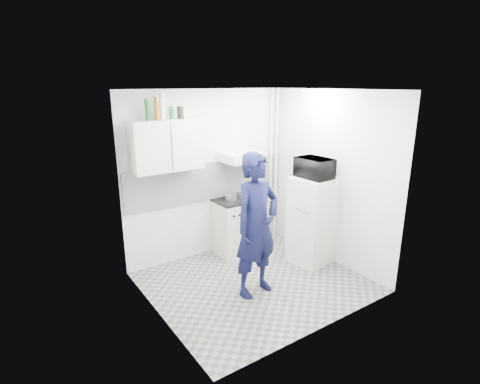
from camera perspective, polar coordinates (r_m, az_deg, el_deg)
floor at (r=5.39m, az=2.28°, el=-13.55°), size 2.80×2.80×0.00m
ceiling at (r=4.68m, az=2.65°, el=15.31°), size 2.80×2.80×0.00m
wall_back at (r=5.89m, az=-4.83°, el=2.68°), size 2.80×0.00×2.80m
wall_left at (r=4.23m, az=-12.99°, el=-3.17°), size 0.00×2.60×2.60m
wall_right at (r=5.79m, az=13.65°, el=2.04°), size 0.00×2.60×2.60m
person at (r=4.77m, az=2.55°, el=-5.11°), size 0.74×0.53×1.88m
stove at (r=6.08m, az=-1.17°, el=-5.40°), size 0.54×0.54×0.86m
fridge at (r=5.80m, az=10.86°, el=-4.29°), size 0.61×0.61×1.34m
stove_top at (r=5.93m, az=-1.20°, el=-1.37°), size 0.52×0.52×0.03m
saucepan at (r=5.95m, az=-1.42°, el=-0.63°), size 0.18×0.18×0.10m
microwave at (r=5.57m, az=11.30°, el=3.61°), size 0.54×0.38×0.29m
bottle_b at (r=5.16m, az=-13.90°, el=12.05°), size 0.07×0.07×0.28m
bottle_c at (r=5.21m, az=-12.55°, el=12.33°), size 0.07×0.07×0.31m
bottle_d at (r=5.23m, az=-11.76°, el=12.61°), size 0.08×0.08×0.35m
canister_a at (r=5.29m, az=-10.37°, el=11.78°), size 0.07×0.07×0.17m
canister_b at (r=5.35m, az=-9.08°, el=11.87°), size 0.09×0.09×0.17m
upper_cabinet at (r=5.30m, az=-11.14°, el=6.99°), size 1.00×0.35×0.70m
range_hood at (r=5.86m, az=0.17°, el=5.36°), size 0.60×0.50×0.14m
backsplash at (r=5.90m, az=-4.73°, el=1.70°), size 2.74×0.03×0.60m
pipe_a at (r=6.55m, az=5.49°, el=4.04°), size 0.05×0.05×2.60m
pipe_b at (r=6.47m, az=4.67°, el=3.92°), size 0.04×0.04×2.60m
ceiling_spot_fixture at (r=5.48m, az=10.04°, el=14.91°), size 0.10×0.10×0.02m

